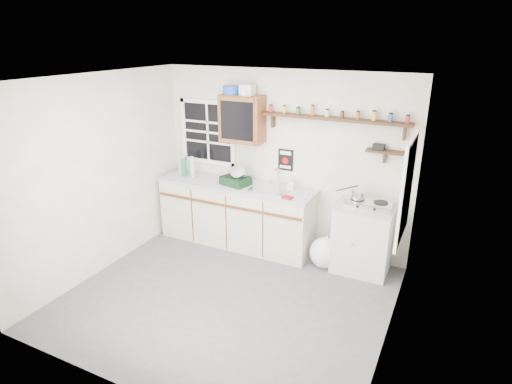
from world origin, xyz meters
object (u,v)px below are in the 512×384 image
spice_shelf (335,118)px  upper_cabinet (242,119)px  dish_rack (236,178)px  hotplate (369,203)px  main_cabinet (236,214)px  right_cabinet (363,238)px

spice_shelf → upper_cabinet: bearing=-176.9°
dish_rack → hotplate: (1.85, 0.03, -0.06)m
main_cabinet → dish_rack: bearing=-43.8°
dish_rack → hotplate: dish_rack is taller
dish_rack → upper_cabinet: bearing=99.3°
main_cabinet → right_cabinet: (1.83, 0.03, -0.01)m
main_cabinet → right_cabinet: size_ratio=2.54×
spice_shelf → dish_rack: bearing=-169.7°
right_cabinet → spice_shelf: (-0.52, 0.19, 1.47)m
right_cabinet → dish_rack: 1.90m
dish_rack → spice_shelf: bearing=23.5°
right_cabinet → upper_cabinet: upper_cabinet is taller
right_cabinet → dish_rack: (-1.81, -0.05, 0.56)m
upper_cabinet → main_cabinet: bearing=-103.7°
spice_shelf → hotplate: spice_shelf is taller
upper_cabinet → hotplate: upper_cabinet is taller
main_cabinet → right_cabinet: bearing=0.8°
hotplate → spice_shelf: bearing=158.3°
dish_rack → main_cabinet: bearing=149.5°
upper_cabinet → spice_shelf: 1.29m
main_cabinet → dish_rack: (0.02, -0.02, 0.55)m
main_cabinet → upper_cabinet: bearing=76.3°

